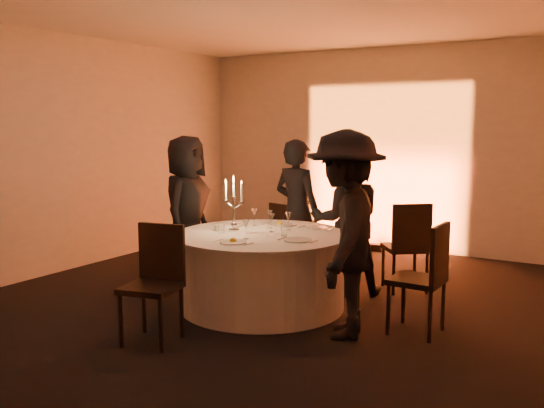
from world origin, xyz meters
The scene contains 29 objects.
floor centered at (0.00, 0.00, 0.00)m, with size 7.00×7.00×0.00m, color black.
ceiling centered at (0.00, 0.00, 3.00)m, with size 7.00×7.00×0.00m, color white.
wall_back centered at (0.00, 3.50, 1.50)m, with size 7.00×7.00×0.00m, color beige.
wall_left centered at (-3.00, 0.00, 1.50)m, with size 7.00×7.00×0.00m, color beige.
uplighter_fixture centered at (0.00, 3.20, 0.05)m, with size 0.25×0.12×0.10m, color black.
banquet_table centered at (0.00, 0.00, 0.38)m, with size 1.80×1.80×0.77m.
chair_left centered at (-1.48, 0.70, 0.50)m, with size 0.52×0.52×0.89m.
chair_back_left centered at (-0.43, 1.29, 0.51)m, with size 0.49×0.49×0.90m.
chair_back_right centered at (1.11, 1.30, 0.57)m, with size 0.62×0.62×1.02m.
chair_right centered at (1.69, 0.05, 0.57)m, with size 0.46×0.46×1.01m.
chair_front centered at (-0.30, -1.27, 0.57)m, with size 0.52×0.52×1.01m.
guest_left centered at (-1.27, 0.36, 0.87)m, with size 0.85×0.55×1.74m, color black.
guest_back_left centered at (-0.19, 1.10, 0.85)m, with size 0.62×0.41×1.70m, color black.
guest_back_right centered at (0.54, 0.90, 0.82)m, with size 0.80×0.62×1.65m, color black.
guest_right centered at (1.07, -0.34, 0.92)m, with size 1.19×0.68×1.84m, color black.
plate_left centered at (-0.58, 0.23, 0.78)m, with size 0.36×0.25×0.01m.
plate_back_left centered at (-0.09, 0.52, 0.79)m, with size 0.35×0.30×0.08m.
plate_back_right centered at (0.34, 0.53, 0.78)m, with size 0.35×0.27×0.01m.
plate_right centered at (0.50, -0.15, 0.78)m, with size 0.35×0.27×0.01m.
plate_front centered at (0.03, -0.56, 0.79)m, with size 0.36×0.25×0.08m.
coffee_cup centered at (-0.48, -0.10, 0.80)m, with size 0.11×0.11×0.07m.
candelabra centered at (-0.33, -0.03, 0.97)m, with size 0.25×0.12×0.58m.
wine_glass_a centered at (-0.10, 0.32, 0.91)m, with size 0.07×0.07×0.19m.
wine_glass_b centered at (0.02, -0.33, 0.91)m, with size 0.07×0.07×0.19m.
wine_glass_c centered at (-0.32, 0.36, 0.91)m, with size 0.07×0.07×0.19m.
wine_glass_d centered at (0.14, 0.30, 0.91)m, with size 0.07×0.07×0.19m.
wine_glass_e centered at (0.04, 0.13, 0.91)m, with size 0.07×0.07×0.19m.
tumbler_a centered at (-0.37, -0.18, 0.82)m, with size 0.07×0.07×0.09m, color silver.
tumbler_b centered at (0.26, 0.00, 0.82)m, with size 0.07×0.07×0.09m, color silver.
Camera 1 is at (3.19, -5.17, 1.89)m, focal length 40.00 mm.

